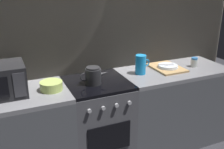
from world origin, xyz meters
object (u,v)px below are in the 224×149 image
Objects in this scene: dish_pile at (167,67)px; stove_unit at (98,123)px; pitcher at (141,64)px; spice_jar at (194,62)px; kettle at (93,76)px; mixing_bowl at (51,86)px.

stove_unit is at bearing -176.84° from dish_pile.
spice_jar is (0.66, -0.04, -0.05)m from pitcher.
pitcher reaches higher than spice_jar.
dish_pile is (0.34, 0.02, -0.08)m from pitcher.
kettle is at bearing -144.57° from stove_unit.
mixing_bowl is at bearing -177.44° from stove_unit.
pitcher is 0.35m from dish_pile.
stove_unit is 0.74m from pitcher.
spice_jar is at bearing -10.46° from dish_pile.
dish_pile is at bearing 5.22° from kettle.
dish_pile is (1.28, 0.07, -0.02)m from mixing_bowl.
spice_jar is (1.60, 0.01, 0.01)m from mixing_bowl.
dish_pile is (0.89, 0.08, -0.06)m from kettle.
kettle reaches higher than spice_jar.
dish_pile is 3.81× the size of spice_jar.
mixing_bowl is 1.90× the size of spice_jar.
mixing_bowl is at bearing -177.05° from dish_pile.
pitcher is at bearing 176.44° from spice_jar.
pitcher is 0.67m from spice_jar.
mixing_bowl is at bearing -177.04° from pitcher.
mixing_bowl reaches higher than dish_pile.
pitcher is 0.50× the size of dish_pile.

